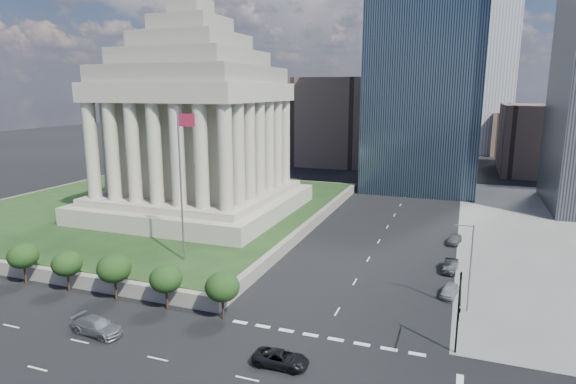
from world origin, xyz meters
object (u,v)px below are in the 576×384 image
at_px(street_lamp_north, 469,263).
at_px(suv_grey, 97,326).
at_px(flagpole, 182,177).
at_px(parked_sedan_mid, 451,266).
at_px(parked_sedan_near, 449,290).
at_px(traffic_signal_ne, 459,309).
at_px(pickup_truck, 281,359).
at_px(parked_sedan_far, 454,239).
at_px(war_memorial, 194,105).

xyz_separation_m(street_lamp_north, suv_grey, (-34.72, -18.18, -4.84)).
bearing_deg(flagpole, parked_sedan_mid, 21.54).
bearing_deg(parked_sedan_near, traffic_signal_ne, -76.49).
height_order(pickup_truck, parked_sedan_far, parked_sedan_far).
bearing_deg(war_memorial, traffic_signal_ne, -36.42).
xyz_separation_m(street_lamp_north, parked_sedan_far, (-1.83, 24.95, -4.91)).
relative_size(flagpole, parked_sedan_near, 4.91).
bearing_deg(parked_sedan_near, flagpole, -162.20).
xyz_separation_m(war_memorial, parked_sedan_mid, (45.36, -10.90, -20.62)).
bearing_deg(pickup_truck, parked_sedan_mid, -25.53).
bearing_deg(parked_sedan_far, pickup_truck, -98.12).
relative_size(pickup_truck, suv_grey, 0.89).
height_order(suv_grey, parked_sedan_near, suv_grey).
relative_size(suv_grey, parked_sedan_mid, 1.20).
height_order(traffic_signal_ne, street_lamp_north, street_lamp_north).
distance_m(suv_grey, parked_sedan_far, 54.23).
relative_size(flagpole, traffic_signal_ne, 2.50).
bearing_deg(parked_sedan_near, war_memorial, 166.76).
xyz_separation_m(pickup_truck, parked_sedan_far, (13.49, 42.12, 0.06)).
xyz_separation_m(flagpole, traffic_signal_ne, (34.33, -10.30, -7.86)).
bearing_deg(parked_sedan_mid, pickup_truck, -110.18).
height_order(war_memorial, street_lamp_north, war_memorial).
xyz_separation_m(traffic_signal_ne, parked_sedan_near, (-1.00, 15.05, -4.56)).
relative_size(street_lamp_north, pickup_truck, 1.98).
distance_m(pickup_truck, parked_sedan_mid, 32.18).
height_order(street_lamp_north, parked_sedan_far, street_lamp_north).
distance_m(pickup_truck, parked_sedan_near, 24.90).
xyz_separation_m(war_memorial, traffic_signal_ne, (46.50, -34.30, -16.15)).
xyz_separation_m(traffic_signal_ne, street_lamp_north, (0.83, 11.30, 0.41)).
bearing_deg(parked_sedan_far, war_memorial, -167.91).
relative_size(suv_grey, parked_sedan_far, 1.28).
relative_size(traffic_signal_ne, street_lamp_north, 0.80).
relative_size(traffic_signal_ne, parked_sedan_mid, 1.69).
bearing_deg(flagpole, parked_sedan_far, 37.90).
bearing_deg(war_memorial, suv_grey, -72.97).
height_order(pickup_truck, parked_sedan_mid, parked_sedan_mid).
bearing_deg(flagpole, street_lamp_north, 1.63).
xyz_separation_m(traffic_signal_ne, suv_grey, (-33.89, -6.87, -4.43)).
distance_m(parked_sedan_near, parked_sedan_far, 21.20).
height_order(traffic_signal_ne, parked_sedan_far, traffic_signal_ne).
bearing_deg(war_memorial, parked_sedan_near, -22.94).
height_order(war_memorial, parked_sedan_near, war_memorial).
bearing_deg(pickup_truck, war_memorial, 37.52).
distance_m(suv_grey, parked_sedan_near, 39.53).
bearing_deg(traffic_signal_ne, street_lamp_north, 85.81).
distance_m(war_memorial, parked_sedan_far, 50.00).
distance_m(street_lamp_north, parked_sedan_far, 25.49).
height_order(traffic_signal_ne, parked_sedan_near, traffic_signal_ne).
bearing_deg(pickup_truck, street_lamp_north, -42.75).
height_order(parked_sedan_near, parked_sedan_far, parked_sedan_far).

